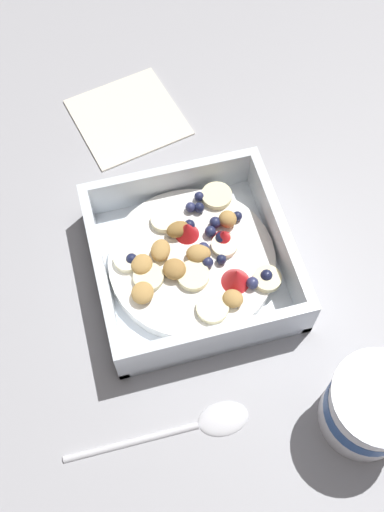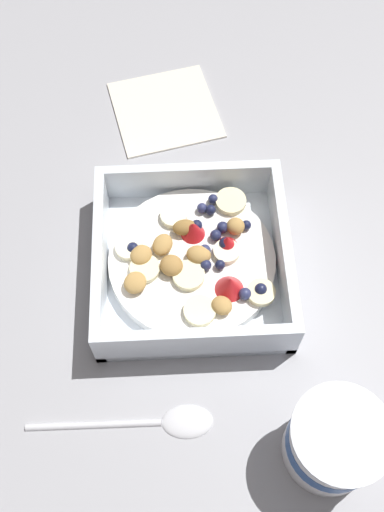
% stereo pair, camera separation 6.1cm
% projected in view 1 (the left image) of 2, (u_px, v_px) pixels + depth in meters
% --- Properties ---
extents(ground_plane, '(2.40, 2.40, 0.00)m').
position_uv_depth(ground_plane, '(207.00, 276.00, 0.63)').
color(ground_plane, '#9E9EA3').
extents(fruit_bowl, '(0.19, 0.19, 0.06)m').
position_uv_depth(fruit_bowl, '(193.00, 261.00, 0.62)').
color(fruit_bowl, white).
rests_on(fruit_bowl, ground).
extents(spoon, '(0.03, 0.17, 0.01)m').
position_uv_depth(spoon, '(195.00, 425.00, 0.55)').
color(spoon, silver).
rests_on(spoon, ground).
extents(yogurt_cup, '(0.08, 0.08, 0.07)m').
position_uv_depth(yogurt_cup, '(371.00, 407.00, 0.53)').
color(yogurt_cup, white).
rests_on(yogurt_cup, ground).
extents(folded_napkin, '(0.14, 0.14, 0.01)m').
position_uv_depth(folded_napkin, '(128.00, 117.00, 0.73)').
color(folded_napkin, silver).
rests_on(folded_napkin, ground).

